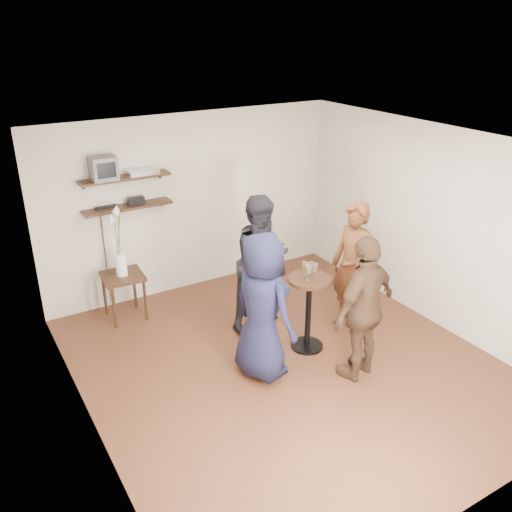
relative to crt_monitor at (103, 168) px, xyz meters
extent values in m
cube|color=#452416|center=(1.27, -2.38, -2.04)|extent=(4.50, 5.00, 0.04)
cube|color=white|center=(1.27, -2.38, 0.60)|extent=(4.50, 5.00, 0.04)
cube|color=silver|center=(1.27, 0.15, -0.72)|extent=(4.50, 0.04, 2.60)
cube|color=silver|center=(1.27, -4.89, -0.72)|extent=(4.50, 0.04, 2.60)
cube|color=silver|center=(-1.00, -2.38, -0.72)|extent=(0.04, 5.00, 2.60)
cube|color=silver|center=(3.54, -2.38, -0.72)|extent=(0.04, 5.00, 2.60)
cube|color=black|center=(0.27, 0.00, -0.17)|extent=(1.20, 0.25, 0.04)
cube|color=black|center=(0.27, 0.00, -0.57)|extent=(1.20, 0.25, 0.04)
cube|color=#59595B|center=(0.00, 0.00, 0.00)|extent=(0.32, 0.30, 0.30)
cube|color=silver|center=(0.51, 0.00, -0.12)|extent=(0.40, 0.24, 0.06)
cube|color=black|center=(0.39, 0.00, -0.50)|extent=(0.22, 0.10, 0.10)
cube|color=black|center=(0.00, 0.05, -0.54)|extent=(0.30, 0.05, 0.03)
cube|color=black|center=(0.01, -0.32, -1.40)|extent=(0.57, 0.57, 0.04)
cylinder|color=black|center=(-0.21, -0.53, -1.72)|extent=(0.04, 0.04, 0.59)
cylinder|color=black|center=(0.22, -0.53, -1.72)|extent=(0.04, 0.04, 0.59)
cylinder|color=black|center=(-0.21, -0.10, -1.72)|extent=(0.04, 0.04, 0.59)
cylinder|color=black|center=(0.22, -0.10, -1.72)|extent=(0.04, 0.04, 0.59)
cylinder|color=white|center=(0.01, -0.32, -1.23)|extent=(0.15, 0.15, 0.31)
cylinder|color=#3D7120|center=(-0.01, -0.32, -0.91)|extent=(0.01, 0.07, 0.57)
cone|color=white|center=(-0.05, -0.32, -0.56)|extent=(0.07, 0.09, 0.12)
cylinder|color=#3D7120|center=(0.02, -0.31, -0.88)|extent=(0.04, 0.06, 0.63)
cone|color=white|center=(0.05, -0.29, -0.50)|extent=(0.11, 0.13, 0.13)
cylinder|color=#3D7120|center=(0.01, -0.33, -0.85)|extent=(0.10, 0.09, 0.69)
cone|color=white|center=(0.01, -0.36, -0.44)|extent=(0.13, 0.13, 0.13)
cylinder|color=black|center=(1.69, -2.20, -1.08)|extent=(0.52, 0.52, 0.04)
cylinder|color=black|center=(1.69, -2.20, -1.55)|extent=(0.07, 0.07, 0.88)
cylinder|color=black|center=(1.69, -2.20, -2.00)|extent=(0.40, 0.40, 0.03)
cylinder|color=silver|center=(1.64, -2.24, -1.06)|extent=(0.06, 0.06, 0.00)
cylinder|color=silver|center=(1.64, -2.24, -1.01)|extent=(0.01, 0.01, 0.09)
cylinder|color=silver|center=(1.64, -2.24, -0.91)|extent=(0.07, 0.07, 0.11)
cylinder|color=#D8BC59|center=(1.64, -2.24, -0.93)|extent=(0.06, 0.06, 0.06)
cylinder|color=silver|center=(1.75, -2.21, -1.06)|extent=(0.06, 0.06, 0.00)
cylinder|color=silver|center=(1.75, -2.21, -1.02)|extent=(0.01, 0.01, 0.08)
cylinder|color=silver|center=(1.75, -2.21, -0.92)|extent=(0.06, 0.06, 0.10)
cylinder|color=#D8BC59|center=(1.75, -2.21, -0.95)|extent=(0.06, 0.06, 0.06)
cylinder|color=silver|center=(1.67, -2.12, -1.06)|extent=(0.05, 0.05, 0.00)
cylinder|color=silver|center=(1.67, -2.12, -1.02)|extent=(0.01, 0.01, 0.08)
cylinder|color=silver|center=(1.67, -2.12, -0.93)|extent=(0.06, 0.06, 0.10)
cylinder|color=#D8BC59|center=(1.67, -2.12, -0.95)|extent=(0.06, 0.06, 0.05)
cylinder|color=silver|center=(1.72, -2.19, -1.06)|extent=(0.06, 0.06, 0.00)
cylinder|color=silver|center=(1.72, -2.19, -1.02)|extent=(0.01, 0.01, 0.08)
cylinder|color=silver|center=(1.72, -2.19, -0.92)|extent=(0.06, 0.06, 0.10)
cylinder|color=#D8BC59|center=(1.72, -2.19, -0.95)|extent=(0.06, 0.06, 0.06)
imported|color=red|center=(2.46, -2.07, -1.16)|extent=(0.51, 0.69, 1.72)
imported|color=black|center=(1.50, -1.45, -1.12)|extent=(1.02, 0.88, 1.80)
imported|color=black|center=(0.94, -2.36, -1.16)|extent=(0.71, 0.94, 1.72)
imported|color=#452C1D|center=(1.88, -2.95, -1.17)|extent=(1.07, 0.65, 1.70)
camera|label=1|loc=(-1.80, -6.79, 1.74)|focal=38.00mm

